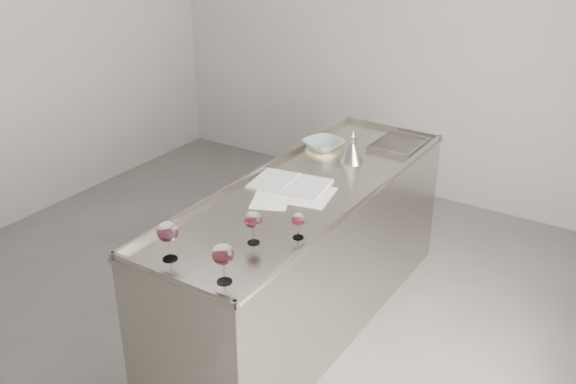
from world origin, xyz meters
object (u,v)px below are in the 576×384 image
Objects in this scene: wine_glass_right at (223,255)px; notebook at (290,184)px; ceramic_bowl at (323,145)px; wine_glass_middle at (253,220)px; wine_glass_small at (298,220)px; counter at (306,255)px; wine_glass_left at (168,232)px; wine_funnel at (352,152)px.

wine_glass_right is 1.10m from notebook.
wine_glass_middle is at bearing -75.60° from ceramic_bowl.
wine_glass_middle is 0.23m from wine_glass_small.
counter is at bearing 4.04° from notebook.
counter is 0.49m from notebook.
wine_glass_small is at bearing -62.48° from notebook.
ceramic_bowl is at bearing 92.75° from wine_glass_left.
counter is 9.52× the size of ceramic_bowl.
wine_glass_left reaches higher than wine_glass_small.
wine_glass_small is 1.06m from wine_funnel.
wine_glass_small is (0.40, 0.51, -0.04)m from wine_glass_left.
notebook is at bearing 107.01° from wine_glass_right.
wine_glass_left is at bearing -100.14° from notebook.
wine_glass_middle reaches higher than wine_glass_small.
wine_glass_small is 0.56× the size of ceramic_bowl.
wine_funnel is (0.04, 0.49, 0.53)m from counter.
notebook is (-0.38, 0.52, -0.09)m from wine_glass_small.
counter is 11.84× the size of wine_glass_left.
wine_glass_middle is 0.90× the size of wine_glass_right.
wine_glass_left is 0.34m from wine_glass_right.
wine_glass_small is 0.65× the size of wine_funnel.
wine_glass_right reaches higher than wine_glass_middle.
ceramic_bowl is (-0.08, 1.59, -0.09)m from wine_glass_left.
wine_glass_small reaches higher than counter.
counter is at bearing -94.59° from wine_funnel.
wine_glass_small is (0.16, 0.17, -0.03)m from wine_glass_middle.
wine_glass_right is 1.56m from wine_funnel.
notebook is at bearing -80.19° from ceramic_bowl.
wine_glass_small is 0.29× the size of notebook.
ceramic_bowl is at bearing 90.88° from notebook.
wine_glass_right is at bearing -75.48° from ceramic_bowl.
wine_funnel reaches higher than notebook.
ceramic_bowl is at bearing 110.73° from counter.
wine_glass_right is at bearing -75.07° from wine_glass_middle.
wine_glass_right is 0.78× the size of ceramic_bowl.
wine_funnel is (-0.24, 1.03, -0.03)m from wine_glass_small.
wine_glass_middle is 0.70× the size of ceramic_bowl.
counter is at bearing 99.27° from wine_glass_middle.
ceramic_bowl is (-0.42, 1.61, -0.09)m from wine_glass_right.
wine_glass_left is 1.55m from wine_funnel.
wine_glass_middle is 1.29m from ceramic_bowl.
wine_glass_small is at bearing 51.53° from wine_glass_left.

